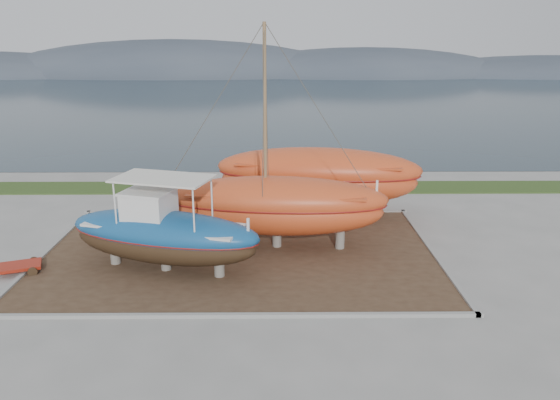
{
  "coord_description": "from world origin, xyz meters",
  "views": [
    {
      "loc": [
        1.7,
        -19.92,
        9.87
      ],
      "look_at": [
        1.91,
        4.0,
        2.64
      ],
      "focal_mm": 35.0,
      "sensor_mm": 36.0,
      "label": 1
    }
  ],
  "objects_px": {
    "orange_sailboat": "(277,140)",
    "white_dinghy": "(122,229)",
    "red_trailer": "(19,269)",
    "orange_bare_hull": "(318,183)",
    "blue_caique": "(163,224)"
  },
  "relations": [
    {
      "from": "white_dinghy",
      "to": "red_trailer",
      "type": "height_order",
      "value": "white_dinghy"
    },
    {
      "from": "blue_caique",
      "to": "orange_sailboat",
      "type": "bearing_deg",
      "value": 45.35
    },
    {
      "from": "white_dinghy",
      "to": "orange_sailboat",
      "type": "height_order",
      "value": "orange_sailboat"
    },
    {
      "from": "orange_bare_hull",
      "to": "red_trailer",
      "type": "height_order",
      "value": "orange_bare_hull"
    },
    {
      "from": "white_dinghy",
      "to": "red_trailer",
      "type": "xyz_separation_m",
      "value": [
        -3.47,
        -3.81,
        -0.44
      ]
    },
    {
      "from": "white_dinghy",
      "to": "blue_caique",
      "type": "bearing_deg",
      "value": -64.0
    },
    {
      "from": "blue_caique",
      "to": "orange_bare_hull",
      "type": "height_order",
      "value": "blue_caique"
    },
    {
      "from": "orange_sailboat",
      "to": "orange_bare_hull",
      "type": "height_order",
      "value": "orange_sailboat"
    },
    {
      "from": "blue_caique",
      "to": "orange_bare_hull",
      "type": "xyz_separation_m",
      "value": [
        7.17,
        7.56,
        -0.2
      ]
    },
    {
      "from": "orange_sailboat",
      "to": "red_trailer",
      "type": "bearing_deg",
      "value": -160.75
    },
    {
      "from": "orange_sailboat",
      "to": "white_dinghy",
      "type": "bearing_deg",
      "value": 177.93
    },
    {
      "from": "blue_caique",
      "to": "white_dinghy",
      "type": "height_order",
      "value": "blue_caique"
    },
    {
      "from": "red_trailer",
      "to": "white_dinghy",
      "type": "bearing_deg",
      "value": 27.24
    },
    {
      "from": "orange_bare_hull",
      "to": "blue_caique",
      "type": "bearing_deg",
      "value": -126.01
    },
    {
      "from": "blue_caique",
      "to": "red_trailer",
      "type": "xyz_separation_m",
      "value": [
        -6.33,
        -0.18,
        -1.95
      ]
    }
  ]
}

